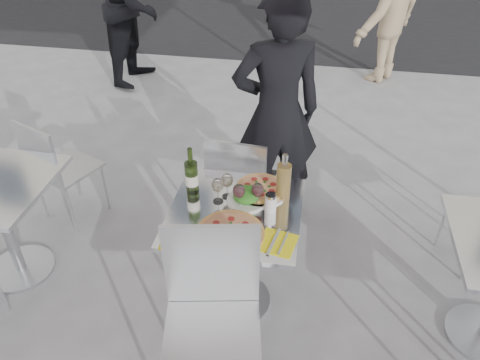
% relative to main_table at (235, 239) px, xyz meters
% --- Properties ---
extents(ground, '(80.00, 80.00, 0.00)m').
position_rel_main_table_xyz_m(ground, '(0.00, 0.00, -0.54)').
color(ground, slate).
extents(street_asphalt, '(24.00, 5.00, 0.00)m').
position_rel_main_table_xyz_m(street_asphalt, '(0.00, 6.50, -0.54)').
color(street_asphalt, black).
rests_on(street_asphalt, ground).
extents(main_table, '(0.72, 0.72, 0.75)m').
position_rel_main_table_xyz_m(main_table, '(0.00, 0.00, 0.00)').
color(main_table, '#B7BABF').
rests_on(main_table, ground).
extents(chair_far, '(0.44, 0.45, 0.89)m').
position_rel_main_table_xyz_m(chair_far, '(-0.08, 0.57, -0.01)').
color(chair_far, silver).
rests_on(chair_far, ground).
extents(chair_near, '(0.54, 0.55, 1.01)m').
position_rel_main_table_xyz_m(chair_near, '(-0.01, -0.55, 0.06)').
color(chair_near, silver).
rests_on(chair_near, ground).
extents(side_chair_lfar, '(0.52, 0.52, 0.86)m').
position_rel_main_table_xyz_m(side_chair_lfar, '(-1.43, 0.56, -0.03)').
color(side_chair_lfar, silver).
rests_on(side_chair_lfar, ground).
extents(woman_diner, '(0.73, 0.60, 1.73)m').
position_rel_main_table_xyz_m(woman_diner, '(0.12, 0.95, 0.32)').
color(woman_diner, black).
rests_on(woman_diner, ground).
extents(pedestrian_a, '(0.79, 0.96, 1.83)m').
position_rel_main_table_xyz_m(pedestrian_a, '(-1.78, 3.21, 0.38)').
color(pedestrian_a, black).
rests_on(pedestrian_a, ground).
extents(pedestrian_b, '(1.13, 1.23, 1.66)m').
position_rel_main_table_xyz_m(pedestrian_b, '(1.08, 3.74, 0.29)').
color(pedestrian_b, tan).
rests_on(pedestrian_b, ground).
extents(pizza_near, '(0.36, 0.36, 0.02)m').
position_rel_main_table_xyz_m(pizza_near, '(0.01, -0.20, 0.22)').
color(pizza_near, '#E7B35A').
rests_on(pizza_near, main_table).
extents(pizza_far, '(0.32, 0.32, 0.03)m').
position_rel_main_table_xyz_m(pizza_far, '(0.11, 0.20, 0.23)').
color(pizza_far, white).
rests_on(pizza_far, main_table).
extents(salad_plate, '(0.22, 0.22, 0.09)m').
position_rel_main_table_xyz_m(salad_plate, '(0.05, 0.09, 0.25)').
color(salad_plate, white).
rests_on(salad_plate, main_table).
extents(wine_bottle, '(0.07, 0.08, 0.29)m').
position_rel_main_table_xyz_m(wine_bottle, '(-0.27, 0.12, 0.32)').
color(wine_bottle, '#3B5A21').
rests_on(wine_bottle, main_table).
extents(carafe, '(0.08, 0.08, 0.29)m').
position_rel_main_table_xyz_m(carafe, '(0.24, 0.16, 0.33)').
color(carafe, tan).
rests_on(carafe, main_table).
extents(sugar_shaker, '(0.06, 0.06, 0.11)m').
position_rel_main_table_xyz_m(sugar_shaker, '(0.19, 0.04, 0.26)').
color(sugar_shaker, white).
rests_on(sugar_shaker, main_table).
extents(wineglass_white_a, '(0.07, 0.07, 0.16)m').
position_rel_main_table_xyz_m(wineglass_white_a, '(-0.11, 0.06, 0.32)').
color(wineglass_white_a, white).
rests_on(wineglass_white_a, main_table).
extents(wineglass_white_b, '(0.07, 0.07, 0.16)m').
position_rel_main_table_xyz_m(wineglass_white_b, '(-0.07, 0.11, 0.32)').
color(wineglass_white_b, white).
rests_on(wineglass_white_b, main_table).
extents(wineglass_red_a, '(0.07, 0.07, 0.16)m').
position_rel_main_table_xyz_m(wineglass_red_a, '(0.02, 0.03, 0.32)').
color(wineglass_red_a, white).
rests_on(wineglass_red_a, main_table).
extents(wineglass_red_b, '(0.07, 0.07, 0.16)m').
position_rel_main_table_xyz_m(wineglass_red_b, '(0.11, 0.06, 0.32)').
color(wineglass_red_b, white).
rests_on(wineglass_red_b, main_table).
extents(napkin_left, '(0.20, 0.20, 0.01)m').
position_rel_main_table_xyz_m(napkin_left, '(-0.24, -0.27, 0.21)').
color(napkin_left, '#FFFC16').
rests_on(napkin_left, main_table).
extents(napkin_right, '(0.21, 0.21, 0.01)m').
position_rel_main_table_xyz_m(napkin_right, '(0.26, -0.21, 0.21)').
color(napkin_right, '#FFFC16').
rests_on(napkin_right, main_table).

